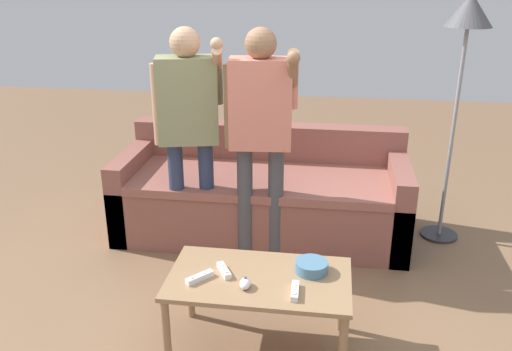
% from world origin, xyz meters
% --- Properties ---
extents(ground_plane, '(12.00, 12.00, 0.00)m').
position_xyz_m(ground_plane, '(0.00, 0.00, 0.00)').
color(ground_plane, brown).
extents(couch, '(2.17, 0.90, 0.78)m').
position_xyz_m(couch, '(-0.12, 1.29, 0.29)').
color(couch, brown).
rests_on(couch, ground).
extents(coffee_table, '(0.95, 0.54, 0.46)m').
position_xyz_m(coffee_table, '(0.05, -0.12, 0.40)').
color(coffee_table, '#997551').
rests_on(coffee_table, ground).
extents(snack_bowl, '(0.18, 0.18, 0.06)m').
position_xyz_m(snack_bowl, '(0.31, -0.03, 0.49)').
color(snack_bowl, teal).
rests_on(snack_bowl, coffee_table).
extents(game_remote_nunchuk, '(0.06, 0.09, 0.05)m').
position_xyz_m(game_remote_nunchuk, '(-0.01, -0.23, 0.48)').
color(game_remote_nunchuk, white).
rests_on(game_remote_nunchuk, coffee_table).
extents(floor_lamp, '(0.32, 0.32, 1.80)m').
position_xyz_m(floor_lamp, '(1.25, 1.39, 1.54)').
color(floor_lamp, '#2D2D33').
rests_on(floor_lamp, ground).
extents(player_center, '(0.50, 0.37, 1.62)m').
position_xyz_m(player_center, '(-0.08, 0.84, 1.02)').
color(player_center, '#47474C').
rests_on(player_center, ground).
extents(player_left, '(0.51, 0.31, 1.61)m').
position_xyz_m(player_left, '(-0.58, 0.89, 1.01)').
color(player_left, '#2D3856').
rests_on(player_left, ground).
extents(game_remote_wand_near, '(0.04, 0.16, 0.03)m').
position_xyz_m(game_remote_wand_near, '(0.24, -0.25, 0.47)').
color(game_remote_wand_near, white).
rests_on(game_remote_wand_near, coffee_table).
extents(game_remote_wand_far, '(0.13, 0.14, 0.03)m').
position_xyz_m(game_remote_wand_far, '(-0.25, -0.20, 0.47)').
color(game_remote_wand_far, white).
rests_on(game_remote_wand_far, coffee_table).
extents(game_remote_wand_spare, '(0.10, 0.14, 0.03)m').
position_xyz_m(game_remote_wand_spare, '(-0.14, -0.11, 0.47)').
color(game_remote_wand_spare, white).
rests_on(game_remote_wand_spare, coffee_table).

